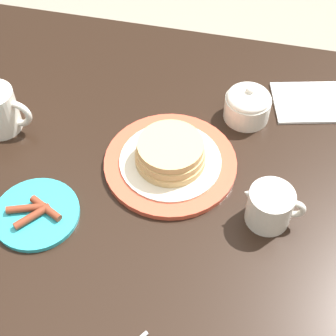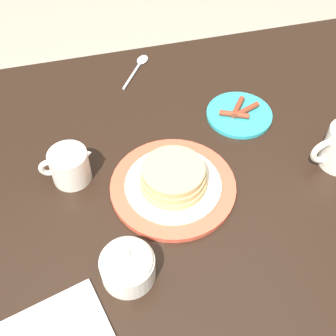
{
  "view_description": "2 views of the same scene",
  "coord_description": "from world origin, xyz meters",
  "px_view_note": "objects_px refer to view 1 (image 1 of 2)",
  "views": [
    {
      "loc": [
        0.14,
        -0.59,
        1.57
      ],
      "look_at": [
        0.0,
        0.01,
        0.81
      ],
      "focal_mm": 55.0,
      "sensor_mm": 36.0,
      "label": 1
    },
    {
      "loc": [
        0.15,
        0.55,
        1.48
      ],
      "look_at": [
        0.0,
        0.01,
        0.81
      ],
      "focal_mm": 45.0,
      "sensor_mm": 36.0,
      "label": 2
    }
  ],
  "objects_px": {
    "pancake_plate": "(169,158)",
    "creamer_pitcher": "(269,206)",
    "sugar_bowl": "(248,104)",
    "napkin": "(318,102)",
    "side_plate_bacon": "(36,213)"
  },
  "relations": [
    {
      "from": "pancake_plate",
      "to": "sugar_bowl",
      "type": "relative_size",
      "value": 2.71
    },
    {
      "from": "pancake_plate",
      "to": "sugar_bowl",
      "type": "xyz_separation_m",
      "value": [
        0.13,
        0.17,
        0.01
      ]
    },
    {
      "from": "pancake_plate",
      "to": "creamer_pitcher",
      "type": "distance_m",
      "value": 0.22
    },
    {
      "from": "napkin",
      "to": "pancake_plate",
      "type": "bearing_deg",
      "value": -138.87
    },
    {
      "from": "side_plate_bacon",
      "to": "sugar_bowl",
      "type": "distance_m",
      "value": 0.48
    },
    {
      "from": "creamer_pitcher",
      "to": "sugar_bowl",
      "type": "bearing_deg",
      "value": 105.92
    },
    {
      "from": "pancake_plate",
      "to": "napkin",
      "type": "distance_m",
      "value": 0.37
    },
    {
      "from": "creamer_pitcher",
      "to": "sugar_bowl",
      "type": "relative_size",
      "value": 1.2
    },
    {
      "from": "sugar_bowl",
      "to": "pancake_plate",
      "type": "bearing_deg",
      "value": -127.96
    },
    {
      "from": "creamer_pitcher",
      "to": "sugar_bowl",
      "type": "distance_m",
      "value": 0.26
    },
    {
      "from": "creamer_pitcher",
      "to": "sugar_bowl",
      "type": "height_order",
      "value": "creamer_pitcher"
    },
    {
      "from": "sugar_bowl",
      "to": "napkin",
      "type": "bearing_deg",
      "value": 27.34
    },
    {
      "from": "pancake_plate",
      "to": "side_plate_bacon",
      "type": "bearing_deg",
      "value": -140.6
    },
    {
      "from": "pancake_plate",
      "to": "creamer_pitcher",
      "type": "xyz_separation_m",
      "value": [
        0.2,
        -0.08,
        0.02
      ]
    },
    {
      "from": "sugar_bowl",
      "to": "side_plate_bacon",
      "type": "bearing_deg",
      "value": -135.04
    }
  ]
}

